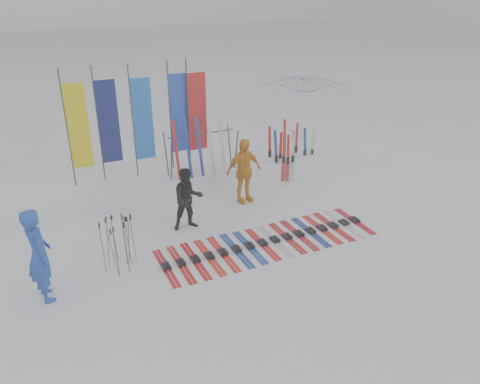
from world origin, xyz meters
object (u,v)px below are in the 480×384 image
person_yellow (244,171)px  ski_row (268,242)px  person_blue (39,255)px  person_black (188,199)px  tent_canopy (304,116)px  ski_rack (201,147)px

person_yellow → ski_row: person_yellow is taller
person_blue → ski_row: bearing=-101.3°
person_black → tent_canopy: bearing=34.6°
person_blue → tent_canopy: bearing=-72.6°
person_black → person_yellow: 2.12m
person_yellow → ski_rack: bearing=116.7°
person_black → tent_canopy: tent_canopy is taller
person_black → tent_canopy: 6.52m
person_black → ski_row: (1.46, -1.54, -0.77)m
person_blue → ski_rack: (4.72, 3.57, 0.40)m
person_black → ski_rack: bearing=63.2°
person_yellow → person_black: bearing=-162.6°
person_blue → person_black: 3.86m
person_blue → person_black: person_blue is taller
ski_row → ski_rack: size_ratio=2.61×
person_yellow → person_blue: bearing=-162.7°
person_yellow → ski_row: 2.58m
tent_canopy → ski_row: 6.55m
person_black → person_yellow: (1.95, 0.84, 0.12)m
person_yellow → tent_canopy: 4.43m
person_blue → ski_row: person_blue is taller
person_blue → ski_row: (5.01, -0.02, -0.95)m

